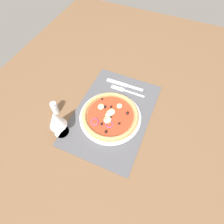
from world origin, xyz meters
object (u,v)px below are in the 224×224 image
object	(u,v)px
fork	(126,91)
pizza	(110,115)
wine_glass	(56,120)
plate	(110,117)
knife	(124,85)
pepper_shaker	(55,108)

from	to	relation	value
fork	pizza	bearing A→B (deg)	86.43
pizza	fork	xyz separation A→B (cm)	(17.66, -1.06, -1.99)
fork	wine_glass	world-z (taller)	wine_glass
plate	knife	world-z (taller)	plate
fork	plate	bearing A→B (deg)	86.48
pizza	pepper_shaker	distance (cm)	25.65
pizza	pepper_shaker	bearing A→B (deg)	105.71
pepper_shaker	wine_glass	bearing A→B (deg)	-135.14
plate	pepper_shaker	world-z (taller)	pepper_shaker
knife	wine_glass	xyz separation A→B (cm)	(-36.18, 15.60, 9.45)
pizza	fork	size ratio (longest dim) A/B	1.44
fork	knife	distance (cm)	4.04
plate	pepper_shaker	bearing A→B (deg)	105.75
pizza	pepper_shaker	world-z (taller)	pepper_shaker
fork	pepper_shaker	world-z (taller)	pepper_shaker
knife	wine_glass	distance (cm)	40.52
wine_glass	pepper_shaker	distance (cm)	13.32
knife	wine_glass	bearing A→B (deg)	65.86
plate	wine_glass	world-z (taller)	wine_glass
pizza	knife	distance (cm)	21.25
fork	wine_glass	bearing A→B (deg)	61.46
fork	wine_glass	xyz separation A→B (cm)	(-32.71, 17.67, 9.48)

